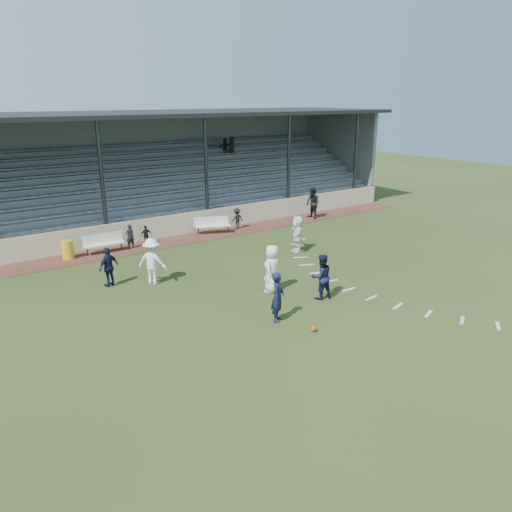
{
  "coord_description": "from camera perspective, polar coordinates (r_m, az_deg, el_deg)",
  "views": [
    {
      "loc": [
        -11.09,
        -13.19,
        7.45
      ],
      "look_at": [
        0.0,
        2.5,
        1.3
      ],
      "focal_mm": 35.0,
      "sensor_mm": 36.0,
      "label": 1
    }
  ],
  "objects": [
    {
      "name": "ground",
      "position": [
        18.77,
        4.43,
        -5.69
      ],
      "size": [
        90.0,
        90.0,
        0.0
      ],
      "primitive_type": "plane",
      "color": "#2F3C18",
      "rests_on": "ground"
    },
    {
      "name": "cinder_track",
      "position": [
        27.19,
        -9.78,
        1.61
      ],
      "size": [
        34.0,
        2.0,
        0.02
      ],
      "primitive_type": "cube",
      "color": "#512920",
      "rests_on": "ground"
    },
    {
      "name": "retaining_wall",
      "position": [
        27.96,
        -10.78,
        3.25
      ],
      "size": [
        34.0,
        0.18,
        1.2
      ],
      "primitive_type": "cube",
      "color": "beige",
      "rests_on": "ground"
    },
    {
      "name": "bench_left",
      "position": [
        25.94,
        -17.04,
        1.61
      ],
      "size": [
        2.01,
        0.51,
        0.95
      ],
      "rotation": [
        0.0,
        0.0,
        -0.03
      ],
      "color": "silver",
      "rests_on": "cinder_track"
    },
    {
      "name": "bench_right",
      "position": [
        28.45,
        -5.05,
        3.72
      ],
      "size": [
        2.0,
        1.2,
        0.95
      ],
      "rotation": [
        0.0,
        0.0,
        -0.4
      ],
      "color": "silver",
      "rests_on": "cinder_track"
    },
    {
      "name": "trash_bin",
      "position": [
        25.5,
        -20.69,
        0.68
      ],
      "size": [
        0.56,
        0.56,
        0.89
      ],
      "primitive_type": "cylinder",
      "color": "gold",
      "rests_on": "cinder_track"
    },
    {
      "name": "football",
      "position": [
        16.84,
        6.61,
        -8.25
      ],
      "size": [
        0.2,
        0.2,
        0.2
      ],
      "primitive_type": "sphere",
      "color": "#C7440B",
      "rests_on": "ground"
    },
    {
      "name": "player_white_lead",
      "position": [
        19.73,
        1.85,
        -1.46
      ],
      "size": [
        1.12,
        1.02,
        1.93
      ],
      "primitive_type": "imported",
      "rotation": [
        0.0,
        0.0,
        3.69
      ],
      "color": "white",
      "rests_on": "ground"
    },
    {
      "name": "player_navy_lead",
      "position": [
        17.19,
        2.49,
        -4.7
      ],
      "size": [
        0.77,
        0.75,
        1.78
      ],
      "primitive_type": "imported",
      "rotation": [
        0.0,
        0.0,
        0.74
      ],
      "color": "#131734",
      "rests_on": "ground"
    },
    {
      "name": "player_navy_mid",
      "position": [
        19.23,
        7.47,
        -2.35
      ],
      "size": [
        0.97,
        0.82,
        1.78
      ],
      "primitive_type": "imported",
      "rotation": [
        0.0,
        0.0,
        2.96
      ],
      "color": "#131734",
      "rests_on": "ground"
    },
    {
      "name": "player_white_wing",
      "position": [
        21.01,
        -11.77,
        -0.6
      ],
      "size": [
        1.35,
        1.43,
        1.94
      ],
      "primitive_type": "imported",
      "rotation": [
        0.0,
        0.0,
        2.25
      ],
      "color": "white",
      "rests_on": "ground"
    },
    {
      "name": "player_navy_wing",
      "position": [
        21.21,
        -16.48,
        -1.21
      ],
      "size": [
        1.05,
        0.76,
        1.65
      ],
      "primitive_type": "imported",
      "rotation": [
        0.0,
        0.0,
        3.56
      ],
      "color": "#131734",
      "rests_on": "ground"
    },
    {
      "name": "player_white_back",
      "position": [
        25.07,
        4.76,
        2.56
      ],
      "size": [
        1.42,
        1.68,
        1.81
      ],
      "primitive_type": "imported",
      "rotation": [
        0.0,
        0.0,
        4.09
      ],
      "color": "white",
      "rests_on": "ground"
    },
    {
      "name": "official",
      "position": [
        32.02,
        6.49,
        6.02
      ],
      "size": [
        0.79,
        0.99,
        1.96
      ],
      "primitive_type": "imported",
      "rotation": [
        0.0,
        0.0,
        4.66
      ],
      "color": "black",
      "rests_on": "cinder_track"
    },
    {
      "name": "sub_left_near",
      "position": [
        26.28,
        -14.21,
        2.18
      ],
      "size": [
        0.47,
        0.33,
        1.24
      ],
      "primitive_type": "imported",
      "rotation": [
        0.0,
        0.0,
        3.22
      ],
      "color": "black",
      "rests_on": "cinder_track"
    },
    {
      "name": "sub_left_far",
      "position": [
        26.72,
        -12.45,
        2.34
      ],
      "size": [
        0.62,
        0.27,
        1.04
      ],
      "primitive_type": "imported",
      "rotation": [
        0.0,
        0.0,
        3.12
      ],
      "color": "black",
      "rests_on": "cinder_track"
    },
    {
      "name": "sub_right",
      "position": [
        29.35,
        -2.18,
        4.31
      ],
      "size": [
        0.82,
        0.5,
        1.22
      ],
      "primitive_type": "imported",
      "rotation": [
        0.0,
        0.0,
        3.2
      ],
      "color": "black",
      "rests_on": "cinder_track"
    },
    {
      "name": "grandstand",
      "position": [
        31.91,
        -14.54,
        7.72
      ],
      "size": [
        34.6,
        9.0,
        6.61
      ],
      "color": "slate",
      "rests_on": "ground"
    },
    {
      "name": "penalty_arc",
      "position": [
        21.46,
        12.96,
        -3.02
      ],
      "size": [
        3.89,
        14.63,
        0.01
      ],
      "color": "silver",
      "rests_on": "ground"
    }
  ]
}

